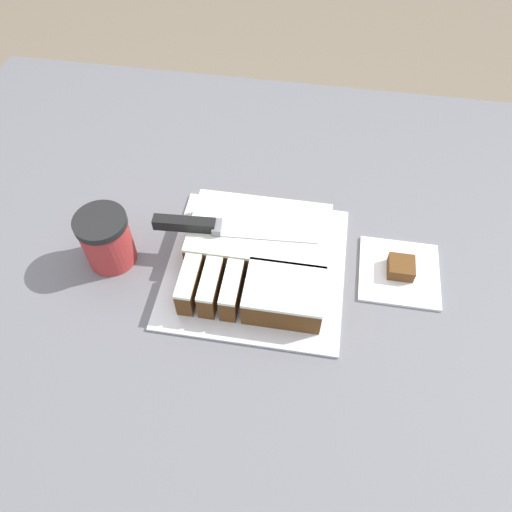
{
  "coord_description": "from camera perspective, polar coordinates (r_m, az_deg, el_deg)",
  "views": [
    {
      "loc": [
        0.16,
        -0.58,
        1.7
      ],
      "look_at": [
        0.08,
        -0.05,
        0.97
      ],
      "focal_mm": 35.0,
      "sensor_mm": 36.0,
      "label": 1
    }
  ],
  "objects": [
    {
      "name": "knife",
      "position": [
        0.91,
        -5.86,
        3.41
      ],
      "size": [
        0.3,
        0.04,
        0.02
      ],
      "rotation": [
        0.0,
        0.0,
        0.06
      ],
      "color": "silver",
      "rests_on": "cake"
    },
    {
      "name": "cake_board",
      "position": [
        0.94,
        0.0,
        -1.21
      ],
      "size": [
        0.33,
        0.32,
        0.01
      ],
      "color": "silver",
      "rests_on": "countertop"
    },
    {
      "name": "brownie",
      "position": [
        0.96,
        16.24,
        -1.25
      ],
      "size": [
        0.05,
        0.05,
        0.03
      ],
      "color": "brown",
      "rests_on": "paper_napkin"
    },
    {
      "name": "paper_napkin",
      "position": [
        0.97,
        16.03,
        -1.79
      ],
      "size": [
        0.15,
        0.15,
        0.01
      ],
      "color": "white",
      "rests_on": "countertop"
    },
    {
      "name": "coffee_cup",
      "position": [
        0.95,
        -16.72,
        1.84
      ],
      "size": [
        0.09,
        0.09,
        0.11
      ],
      "color": "#B23333",
      "rests_on": "countertop"
    },
    {
      "name": "cake",
      "position": [
        0.91,
        0.36,
        0.21
      ],
      "size": [
        0.26,
        0.25,
        0.06
      ],
      "color": "brown",
      "rests_on": "cake_board"
    },
    {
      "name": "ground_plane",
      "position": [
        1.81,
        -2.23,
        -17.19
      ],
      "size": [
        8.0,
        8.0,
        0.0
      ],
      "primitive_type": "plane",
      "color": "#7F705B"
    },
    {
      "name": "countertop",
      "position": [
        1.37,
        -2.85,
        -10.68
      ],
      "size": [
        1.4,
        1.1,
        0.93
      ],
      "color": "slate",
      "rests_on": "ground_plane"
    }
  ]
}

